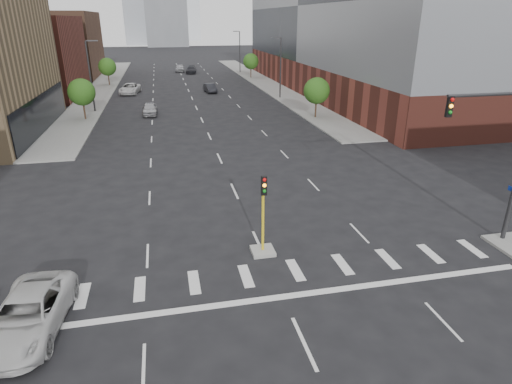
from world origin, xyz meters
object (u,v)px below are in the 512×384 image
object	(u,v)px
mast_arm_signal	(511,144)
car_near_left	(150,109)
car_distant	(180,68)
parked_minivan	(28,315)
car_deep_right	(191,70)
median_traffic_signal	(263,237)
car_far_left	(130,89)
car_mid_right	(210,88)

from	to	relation	value
mast_arm_signal	car_near_left	world-z (taller)	mast_arm_signal
car_distant	parked_minivan	world-z (taller)	car_distant
car_deep_right	car_near_left	bearing A→B (deg)	-93.48
median_traffic_signal	car_far_left	xyz separation A→B (m)	(-9.69, 55.52, -0.13)
car_mid_right	parked_minivan	distance (m)	59.69
median_traffic_signal	car_deep_right	distance (m)	82.50
median_traffic_signal	car_deep_right	size ratio (longest dim) A/B	0.82
median_traffic_signal	car_near_left	distance (m)	37.99
car_mid_right	car_far_left	distance (m)	13.24
car_near_left	parked_minivan	world-z (taller)	car_near_left
car_near_left	car_far_left	world-z (taller)	car_far_left
car_far_left	car_deep_right	size ratio (longest dim) A/B	1.13
car_near_left	car_deep_right	size ratio (longest dim) A/B	0.85
mast_arm_signal	car_far_left	size ratio (longest dim) A/B	1.50
parked_minivan	car_near_left	bearing A→B (deg)	90.06
mast_arm_signal	car_deep_right	size ratio (longest dim) A/B	1.70
car_mid_right	parked_minivan	world-z (taller)	parked_minivan
car_mid_right	car_far_left	world-z (taller)	car_far_left
median_traffic_signal	car_far_left	size ratio (longest dim) A/B	0.73
car_mid_right	car_distant	bearing A→B (deg)	89.82
car_far_left	parked_minivan	xyz separation A→B (m)	(-0.74, -59.49, -0.06)
car_far_left	car_distant	world-z (taller)	car_distant
car_far_left	median_traffic_signal	bearing A→B (deg)	-72.08
median_traffic_signal	car_deep_right	world-z (taller)	median_traffic_signal
median_traffic_signal	car_deep_right	xyz separation A→B (m)	(2.41, 82.47, -0.20)
median_traffic_signal	car_mid_right	world-z (taller)	median_traffic_signal
car_far_left	parked_minivan	size ratio (longest dim) A/B	1.08
mast_arm_signal	parked_minivan	distance (m)	23.68
car_deep_right	parked_minivan	xyz separation A→B (m)	(-12.83, -86.45, 0.00)
car_far_left	parked_minivan	bearing A→B (deg)	-82.69
mast_arm_signal	car_far_left	world-z (taller)	mast_arm_signal
car_mid_right	car_distant	world-z (taller)	car_distant
parked_minivan	mast_arm_signal	bearing A→B (deg)	12.02
median_traffic_signal	parked_minivan	size ratio (longest dim) A/B	0.79
car_distant	parked_minivan	bearing A→B (deg)	-93.09
median_traffic_signal	parked_minivan	world-z (taller)	median_traffic_signal
parked_minivan	car_mid_right	bearing A→B (deg)	82.34
median_traffic_signal	parked_minivan	distance (m)	11.16
car_deep_right	parked_minivan	distance (m)	87.39
car_distant	parked_minivan	size ratio (longest dim) A/B	0.89
car_near_left	car_far_left	size ratio (longest dim) A/B	0.76
parked_minivan	car_distant	bearing A→B (deg)	89.19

